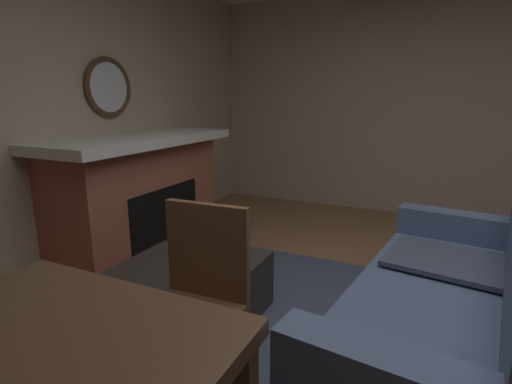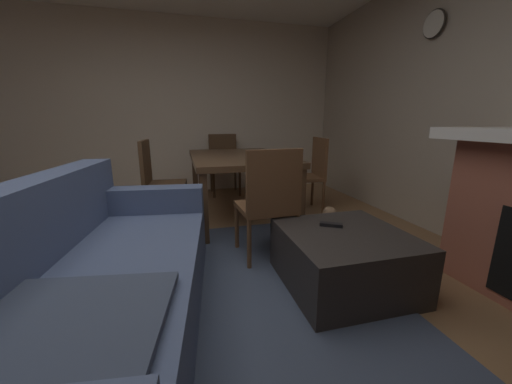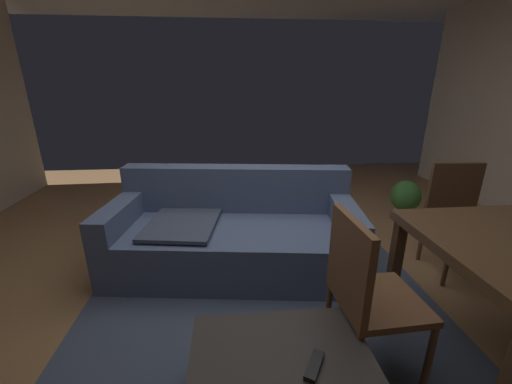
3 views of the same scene
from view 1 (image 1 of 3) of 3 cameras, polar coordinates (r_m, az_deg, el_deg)
name	(u,v)px [view 1 (image 1 of 3)]	position (r m, az deg, el deg)	size (l,w,h in m)	color
floor	(387,375)	(2.39, 18.45, -23.88)	(7.78, 7.78, 0.00)	olive
wall_back_fireplace_side	(14,111)	(3.46, -31.61, 9.93)	(6.89, 0.12, 2.65)	#B7A893
wall_left	(434,106)	(5.15, 24.35, 11.29)	(0.12, 5.89, 2.65)	#B7A893
area_rug	(298,347)	(2.48, 6.08, -21.46)	(2.60, 2.00, 0.01)	#3D475B
fireplace	(140,193)	(3.83, -16.40, -0.15)	(1.94, 0.76, 1.09)	#9E5642
round_wall_mirror	(109,87)	(3.93, -20.58, 14.00)	(0.54, 0.05, 0.54)	#4C331E
couch	(455,317)	(2.40, 26.89, -15.89)	(2.17, 1.16, 0.84)	#4C5B7F
ottoman_coffee_table	(191,291)	(2.67, -9.33, -14.00)	(0.83, 0.81, 0.40)	#2D2826
tv_remote	(183,270)	(2.46, -10.51, -11.07)	(0.05, 0.16, 0.02)	black
dining_chair_west	(197,291)	(1.96, -8.49, -14.01)	(0.46, 0.46, 0.93)	brown
small_dog	(40,338)	(2.55, -28.81, -18.10)	(0.39, 0.47, 0.26)	#8C6B4C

